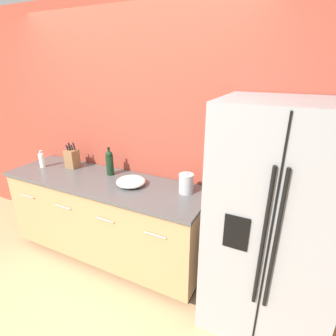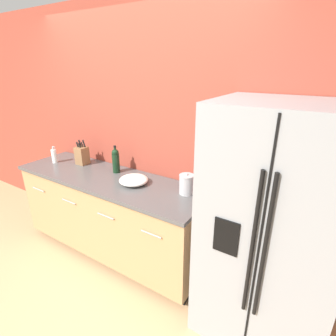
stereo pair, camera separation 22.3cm
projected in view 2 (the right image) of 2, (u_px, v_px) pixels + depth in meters
name	position (u px, v px, depth m)	size (l,w,h in m)	color
ground_plane	(54.00, 318.00, 2.21)	(14.00, 14.00, 0.00)	tan
wall_back	(141.00, 136.00, 2.73)	(10.00, 0.05, 2.60)	#993D2D
counter_unit	(112.00, 215.00, 2.86)	(2.15, 0.64, 0.92)	black
refrigerator	(270.00, 230.00, 1.86)	(0.89, 0.74, 1.80)	gray
knife_block	(82.00, 155.00, 3.00)	(0.13, 0.12, 0.29)	olive
wine_bottle	(116.00, 160.00, 2.75)	(0.08, 0.08, 0.30)	black
soap_dispenser	(54.00, 156.00, 3.05)	(0.06, 0.06, 0.20)	white
steel_canister	(187.00, 184.00, 2.31)	(0.13, 0.13, 0.19)	#A3A3A5
mixing_bowl	(134.00, 180.00, 2.51)	(0.28, 0.28, 0.08)	white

